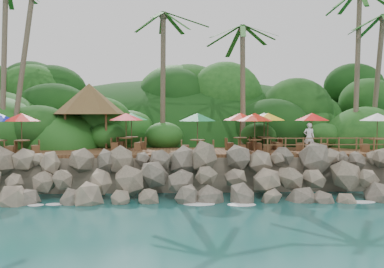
{
  "coord_description": "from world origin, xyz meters",
  "views": [
    {
      "loc": [
        -1.3,
        -22.47,
        4.89
      ],
      "look_at": [
        0.0,
        6.0,
        3.4
      ],
      "focal_mm": 40.75,
      "sensor_mm": 36.0,
      "label": 1
    }
  ],
  "objects": [
    {
      "name": "dining_clusters",
      "position": [
        0.58,
        5.65,
        4.36
      ],
      "size": [
        25.89,
        5.49,
        2.48
      ],
      "color": "brown",
      "rests_on": "terrace"
    },
    {
      "name": "foam_line",
      "position": [
        0.0,
        0.3,
        0.03
      ],
      "size": [
        25.2,
        0.8,
        0.06
      ],
      "color": "white",
      "rests_on": "ground"
    },
    {
      "name": "seawall",
      "position": [
        0.0,
        2.0,
        1.15
      ],
      "size": [
        29.0,
        4.0,
        2.3
      ],
      "primitive_type": null,
      "color": "gray",
      "rests_on": "ground"
    },
    {
      "name": "terrace",
      "position": [
        0.0,
        6.0,
        2.2
      ],
      "size": [
        26.0,
        5.0,
        0.2
      ],
      "primitive_type": "cube",
      "color": "brown",
      "rests_on": "land_base"
    },
    {
      "name": "palapa",
      "position": [
        -7.28,
        9.3,
        5.79
      ],
      "size": [
        5.16,
        5.16,
        4.6
      ],
      "color": "brown",
      "rests_on": "ground"
    },
    {
      "name": "land_base",
      "position": [
        0.0,
        16.0,
        1.05
      ],
      "size": [
        32.0,
        25.2,
        2.1
      ],
      "primitive_type": "cube",
      "color": "gray",
      "rests_on": "ground"
    },
    {
      "name": "waiter",
      "position": [
        7.46,
        4.98,
        3.23
      ],
      "size": [
        0.75,
        0.57,
        1.86
      ],
      "primitive_type": "imported",
      "rotation": [
        0.0,
        0.0,
        2.93
      ],
      "color": "white",
      "rests_on": "terrace"
    },
    {
      "name": "jungle_hill",
      "position": [
        0.0,
        23.5,
        0.0
      ],
      "size": [
        44.8,
        28.0,
        15.4
      ],
      "primitive_type": "ellipsoid",
      "color": "#143811",
      "rests_on": "ground"
    },
    {
      "name": "railing",
      "position": [
        8.35,
        3.65,
        2.91
      ],
      "size": [
        8.3,
        0.1,
        1.0
      ],
      "color": "brown",
      "rests_on": "terrace"
    },
    {
      "name": "ground",
      "position": [
        0.0,
        0.0,
        0.0
      ],
      "size": [
        140.0,
        140.0,
        0.0
      ],
      "primitive_type": "plane",
      "color": "#19514F",
      "rests_on": "ground"
    },
    {
      "name": "jungle_foliage",
      "position": [
        0.0,
        15.0,
        0.0
      ],
      "size": [
        44.0,
        16.0,
        12.0
      ],
      "primitive_type": null,
      "color": "#143811",
      "rests_on": "ground"
    }
  ]
}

